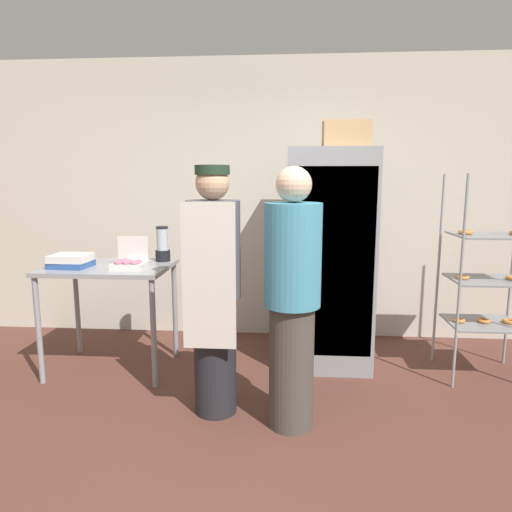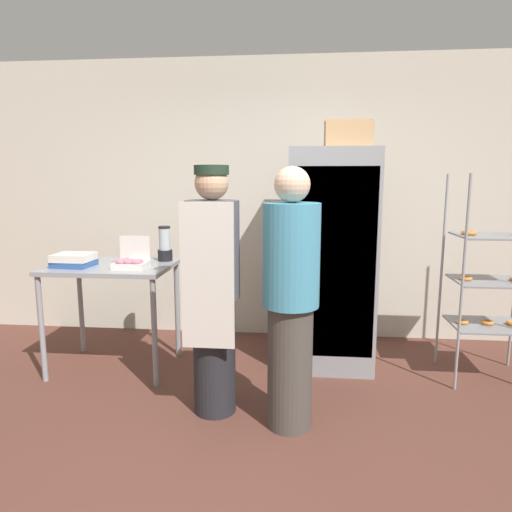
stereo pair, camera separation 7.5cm
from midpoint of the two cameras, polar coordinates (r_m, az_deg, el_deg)
ground_plane at (r=2.92m, az=-2.51°, el=-23.86°), size 14.00×14.00×0.00m
back_wall at (r=4.70m, az=0.66°, el=6.95°), size 6.40×0.12×2.79m
refrigerator at (r=4.00m, az=8.50°, el=-0.33°), size 0.72×0.76×1.86m
baking_rack at (r=4.11m, az=26.48°, el=-2.64°), size 0.64×0.54×1.65m
prep_counter at (r=4.01m, az=-18.34°, el=-2.65°), size 1.00×0.74×0.90m
donut_box at (r=3.79m, az=-16.12°, el=-0.84°), size 0.26×0.21×0.25m
blender_pitcher at (r=4.06m, az=-12.12°, el=1.26°), size 0.13×0.13×0.30m
binder_stack at (r=4.01m, az=-22.62°, el=-0.55°), size 0.32×0.28×0.11m
cardboard_storage_box at (r=3.92m, az=10.62°, el=14.63°), size 0.38×0.31×0.22m
person_baker at (r=3.09m, az=-5.97°, el=-4.06°), size 0.36×0.38×1.70m
person_customer at (r=2.90m, az=3.82°, el=-5.36°), size 0.36×0.36×1.69m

